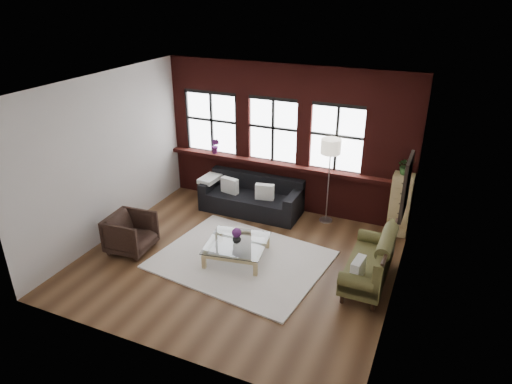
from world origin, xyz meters
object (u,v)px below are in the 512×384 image
at_px(dark_sofa, 251,195).
at_px(coffee_table, 237,251).
at_px(armchair, 131,233).
at_px(vase, 237,239).
at_px(floor_lamp, 329,178).
at_px(vintage_settee, 369,260).
at_px(drawer_chest, 400,204).

bearing_deg(dark_sofa, coffee_table, -73.53).
height_order(armchair, coffee_table, armchair).
bearing_deg(dark_sofa, vase, -73.53).
xyz_separation_m(vase, floor_lamp, (1.10, 2.11, 0.56)).
height_order(armchair, vase, armchair).
distance_m(vintage_settee, drawer_chest, 1.98).
bearing_deg(drawer_chest, coffee_table, -139.47).
height_order(dark_sofa, floor_lamp, floor_lamp).
xyz_separation_m(vase, drawer_chest, (2.57, 2.19, 0.21)).
bearing_deg(vase, drawer_chest, 40.53).
height_order(dark_sofa, coffee_table, dark_sofa).
bearing_deg(coffee_table, vintage_settee, 5.85).
relative_size(armchair, coffee_table, 0.75).
height_order(vintage_settee, drawer_chest, drawer_chest).
distance_m(armchair, vase, 2.04).
xyz_separation_m(vintage_settee, armchair, (-4.31, -0.76, -0.08)).
height_order(coffee_table, drawer_chest, drawer_chest).
height_order(coffee_table, vase, vase).
bearing_deg(vase, floor_lamp, 62.43).
bearing_deg(vintage_settee, coffee_table, -174.15).
xyz_separation_m(armchair, floor_lamp, (3.07, 2.63, 0.63)).
distance_m(dark_sofa, vase, 1.94).
relative_size(armchair, floor_lamp, 0.40).
bearing_deg(coffee_table, vase, -14.04).
relative_size(vintage_settee, floor_lamp, 0.84).
xyz_separation_m(coffee_table, floor_lamp, (1.10, 2.11, 0.82)).
xyz_separation_m(armchair, vase, (1.97, 0.52, 0.07)).
bearing_deg(armchair, dark_sofa, -35.06).
bearing_deg(armchair, floor_lamp, -53.75).
bearing_deg(armchair, drawer_chest, -63.41).
bearing_deg(dark_sofa, vintage_settee, -29.35).
distance_m(armchair, coffee_table, 2.05).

